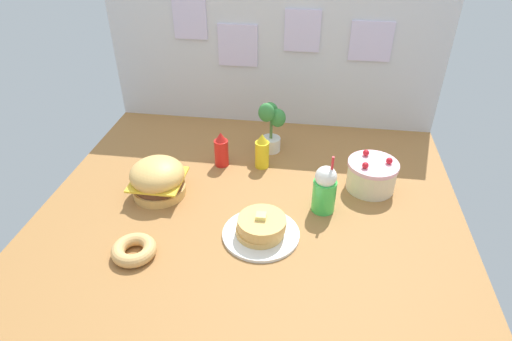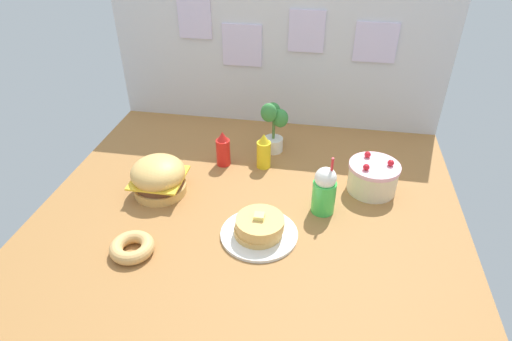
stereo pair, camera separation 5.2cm
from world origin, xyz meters
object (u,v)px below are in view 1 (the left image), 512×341
object	(u,v)px
cream_soda_cup	(325,189)
donut_pink_glaze	(134,250)
pancake_stack	(261,228)
ketchup_bottle	(221,150)
potted_plant	(271,125)
burger	(158,178)
mustard_bottle	(262,152)
layer_cake	(371,175)

from	to	relation	value
cream_soda_cup	donut_pink_glaze	bearing A→B (deg)	-151.65
pancake_stack	ketchup_bottle	distance (m)	0.63
potted_plant	burger	bearing A→B (deg)	-135.16
mustard_bottle	potted_plant	bearing A→B (deg)	81.20
burger	ketchup_bottle	distance (m)	0.41
layer_cake	mustard_bottle	bearing A→B (deg)	168.09
ketchup_bottle	pancake_stack	bearing A→B (deg)	-61.87
donut_pink_glaze	burger	bearing A→B (deg)	94.71
ketchup_bottle	potted_plant	size ratio (longest dim) A/B	0.66
ketchup_bottle	cream_soda_cup	xyz separation A→B (m)	(0.57, -0.32, 0.03)
burger	pancake_stack	bearing A→B (deg)	-23.55
ketchup_bottle	potted_plant	xyz separation A→B (m)	(0.25, 0.20, 0.07)
cream_soda_cup	potted_plant	world-z (taller)	potted_plant
burger	cream_soda_cup	xyz separation A→B (m)	(0.83, -0.01, 0.03)
cream_soda_cup	potted_plant	distance (m)	0.61
burger	potted_plant	world-z (taller)	potted_plant
donut_pink_glaze	potted_plant	bearing A→B (deg)	63.31
burger	ketchup_bottle	world-z (taller)	ketchup_bottle
ketchup_bottle	cream_soda_cup	bearing A→B (deg)	-29.68
ketchup_bottle	donut_pink_glaze	distance (m)	0.79
pancake_stack	cream_soda_cup	world-z (taller)	cream_soda_cup
donut_pink_glaze	layer_cake	bearing A→B (deg)	31.92
burger	donut_pink_glaze	bearing A→B (deg)	-85.29
layer_cake	donut_pink_glaze	bearing A→B (deg)	-148.08
cream_soda_cup	mustard_bottle	bearing A→B (deg)	135.35
layer_cake	cream_soda_cup	bearing A→B (deg)	-138.11
ketchup_bottle	donut_pink_glaze	size ratio (longest dim) A/B	1.08
cream_soda_cup	donut_pink_glaze	world-z (taller)	cream_soda_cup
layer_cake	potted_plant	world-z (taller)	potted_plant
layer_cake	donut_pink_glaze	size ratio (longest dim) A/B	1.34
mustard_bottle	cream_soda_cup	size ratio (longest dim) A/B	0.67
ketchup_bottle	potted_plant	distance (m)	0.33
pancake_stack	donut_pink_glaze	world-z (taller)	pancake_stack
layer_cake	mustard_bottle	xyz separation A→B (m)	(-0.58, 0.12, 0.02)
burger	cream_soda_cup	distance (m)	0.83
mustard_bottle	potted_plant	world-z (taller)	potted_plant
mustard_bottle	donut_pink_glaze	bearing A→B (deg)	-120.38
mustard_bottle	cream_soda_cup	bearing A→B (deg)	-44.65
cream_soda_cup	donut_pink_glaze	size ratio (longest dim) A/B	1.61
burger	donut_pink_glaze	distance (m)	0.45
burger	ketchup_bottle	bearing A→B (deg)	50.33
donut_pink_glaze	potted_plant	world-z (taller)	potted_plant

